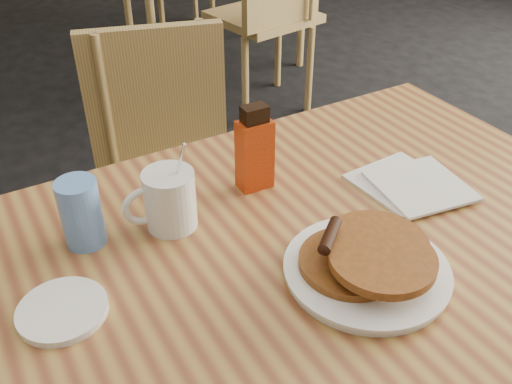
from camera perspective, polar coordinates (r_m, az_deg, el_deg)
main_table at (r=1.01m, az=4.34°, el=-7.33°), size 1.39×1.01×0.75m
chair_main_far at (r=1.67m, az=-8.57°, el=3.37°), size 0.47×0.47×0.88m
pancake_plate at (r=0.93m, az=11.08°, el=-7.03°), size 0.27×0.27×0.08m
coffee_mug at (r=1.01m, az=-8.77°, el=-0.72°), size 0.13×0.09×0.17m
syrup_bottle at (r=1.09m, az=-0.14°, el=4.15°), size 0.07×0.05×0.17m
napkin_stack at (r=1.17m, az=15.22°, el=0.76°), size 0.21×0.22×0.01m
blue_tumbler at (r=1.00m, az=-17.09°, el=-2.02°), size 0.09×0.09×0.12m
side_saucer at (r=0.91m, az=-18.80°, el=-11.15°), size 0.14×0.14×0.01m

